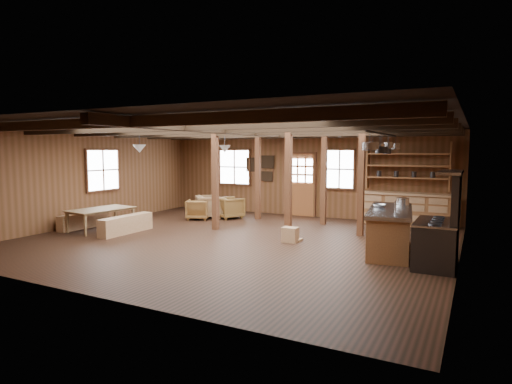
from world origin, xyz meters
TOP-DOWN VIEW (x-y plane):
  - room at (0.00, 0.00)m, footprint 10.04×9.04m
  - ceiling_joists at (0.00, 0.18)m, footprint 9.80×8.82m
  - timber_posts at (0.52, 2.08)m, footprint 3.95×2.35m
  - back_door at (0.00, 4.45)m, footprint 1.02×0.08m
  - window_back_left at (-2.60, 4.46)m, footprint 1.32×0.06m
  - window_back_right at (1.30, 4.46)m, footprint 1.02×0.06m
  - window_left at (-4.96, 0.50)m, footprint 0.14×1.24m
  - notice_boards at (-1.50, 4.46)m, footprint 1.08×0.03m
  - back_counter at (3.40, 4.20)m, footprint 2.55×0.60m
  - pendant_lamps at (-2.25, 1.00)m, footprint 1.86×2.36m
  - pot_rack at (3.41, 0.19)m, footprint 0.37×3.00m
  - kitchen_island at (3.60, 0.54)m, footprint 1.22×2.60m
  - step_stool at (1.31, 0.42)m, footprint 0.41×0.30m
  - commercial_range at (4.65, -0.25)m, footprint 0.78×1.48m
  - dining_table at (-3.90, -0.56)m, footprint 1.14×1.81m
  - bench_wall at (-4.65, -0.56)m, footprint 0.29×1.56m
  - bench_aisle at (-3.02, -0.56)m, footprint 0.32×1.71m
  - armchair_a at (-2.65, 2.21)m, footprint 0.91×0.92m
  - armchair_b at (-1.85, 2.87)m, footprint 1.03×1.04m
  - armchair_c at (-2.49, 2.62)m, footprint 1.14×1.14m
  - counter_pot at (3.73, 1.32)m, footprint 0.28×0.28m
  - bowl at (3.33, 0.71)m, footprint 0.31×0.31m

SIDE VIEW (x-z plane):
  - step_stool at x=1.31m, z-range 0.00..0.36m
  - bench_wall at x=-4.65m, z-range 0.00..0.43m
  - bench_aisle at x=-3.02m, z-range 0.00..0.47m
  - dining_table at x=-3.90m, z-range 0.00..0.60m
  - armchair_a at x=-2.65m, z-range 0.00..0.64m
  - armchair_b at x=-1.85m, z-range 0.00..0.70m
  - armchair_c at x=-2.49m, z-range 0.00..0.75m
  - kitchen_island at x=3.60m, z-range -0.12..1.08m
  - back_counter at x=3.40m, z-range -0.62..1.83m
  - commercial_range at x=4.65m, z-range -0.31..1.52m
  - back_door at x=0.00m, z-range -0.19..1.96m
  - bowl at x=3.33m, z-range 0.94..1.01m
  - counter_pot at x=3.73m, z-range 0.94..1.11m
  - room at x=0.00m, z-range -0.02..2.82m
  - timber_posts at x=0.52m, z-range 0.00..2.80m
  - window_back_left at x=-2.60m, z-range 0.94..2.26m
  - window_back_right at x=1.30m, z-range 0.94..2.26m
  - window_left at x=-4.96m, z-range 0.94..2.26m
  - notice_boards at x=-1.50m, z-range 1.19..2.09m
  - pendant_lamps at x=-2.25m, z-range 1.92..2.58m
  - pot_rack at x=3.41m, z-range 2.06..2.51m
  - ceiling_joists at x=0.00m, z-range 2.59..2.77m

